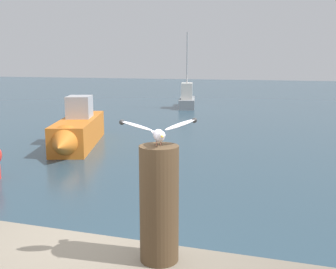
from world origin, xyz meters
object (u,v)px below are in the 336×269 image
(boat_orange, at_px, (77,131))
(boat_grey, at_px, (187,99))
(seagull, at_px, (159,131))
(mooring_post, at_px, (159,204))

(boat_orange, distance_m, boat_grey, 12.79)
(seagull, xyz_separation_m, boat_grey, (-5.33, 21.34, -1.76))
(boat_grey, bearing_deg, boat_orange, -91.98)
(seagull, height_order, boat_grey, boat_grey)
(boat_grey, bearing_deg, seagull, -75.97)
(boat_grey, bearing_deg, mooring_post, -75.97)
(mooring_post, height_order, boat_grey, boat_grey)
(boat_orange, bearing_deg, boat_grey, 88.02)
(mooring_post, xyz_separation_m, seagull, (0.00, -0.00, 0.62))
(boat_orange, bearing_deg, mooring_post, -55.97)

